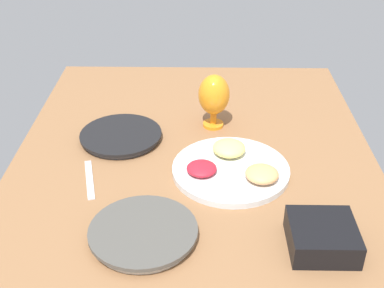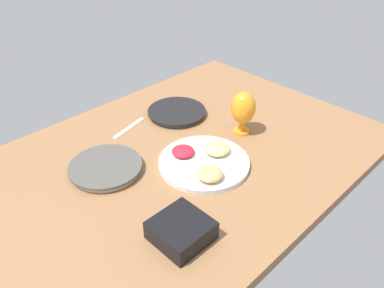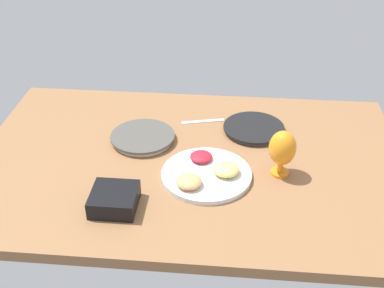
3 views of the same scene
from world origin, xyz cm
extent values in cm
cube|color=#8C603D|center=(0.00, 0.00, -2.00)|extent=(160.00, 104.00, 4.00)
cylinder|color=silver|center=(-19.37, 11.26, 0.82)|extent=(23.20, 23.20, 1.64)
cylinder|color=#4E4C47|center=(-19.37, 11.26, 2.14)|extent=(25.22, 25.22, 0.99)
cylinder|color=#4C4C51|center=(24.26, 22.41, 0.69)|extent=(22.74, 22.74, 1.39)
cylinder|color=black|center=(24.26, 22.41, 1.80)|extent=(24.71, 24.71, 0.83)
cylinder|color=silver|center=(7.21, -10.05, 0.90)|extent=(32.10, 32.10, 1.80)
ellipsoid|color=#F9E072|center=(14.07, -9.81, 3.65)|extent=(9.32, 9.32, 3.70)
ellipsoid|color=red|center=(4.70, -2.07, 3.04)|extent=(8.15, 8.15, 2.47)
ellipsoid|color=#F2A566|center=(1.75, -17.88, 3.49)|extent=(8.84, 8.84, 3.37)
cylinder|color=orange|center=(33.21, -5.75, 0.50)|extent=(6.52, 6.52, 1.00)
cylinder|color=orange|center=(33.21, -5.75, 2.78)|extent=(2.00, 2.00, 3.57)
ellipsoid|color=orange|center=(33.21, -5.75, 11.01)|extent=(9.67, 9.67, 12.89)
cube|color=black|center=(-21.58, -28.98, 3.00)|extent=(14.86, 14.86, 5.99)
cube|color=tan|center=(-21.58, -28.98, 4.91)|extent=(12.19, 12.19, 1.92)
cube|color=silver|center=(3.14, 28.05, 0.30)|extent=(17.91, 6.05, 0.60)
camera|label=1|loc=(-107.25, -1.49, 79.87)|focal=47.44mm
camera|label=2|loc=(-72.09, -84.38, 83.52)|focal=36.28mm
camera|label=3|loc=(15.24, -152.52, 107.50)|focal=46.96mm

